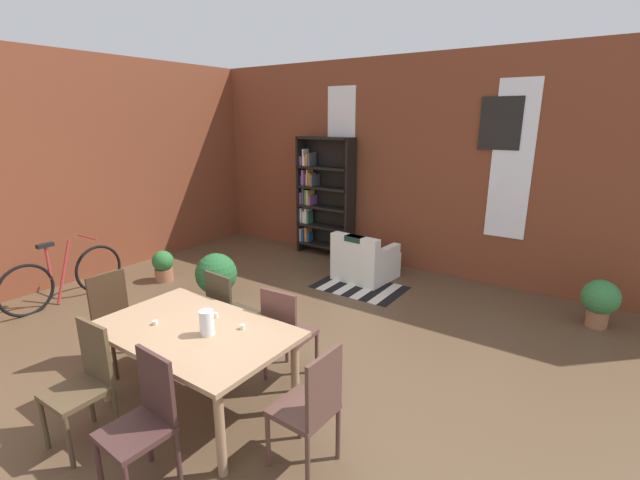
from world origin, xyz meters
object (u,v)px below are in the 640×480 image
Objects in this scene: vase_on_table at (207,323)px; dining_chair_near_right at (144,419)px; dining_chair_near_left at (84,380)px; dining_chair_far_right at (286,331)px; potted_plant_window at (600,300)px; dining_chair_far_left at (229,311)px; dining_chair_head_left at (116,317)px; armchair_white at (364,262)px; dining_table at (194,337)px; bookshelf_tall at (322,196)px; dining_chair_head_right at (311,406)px; bicycle_second at (64,278)px; potted_plant_corner at (216,276)px; potted_plant_by_shelf at (163,265)px.

dining_chair_near_right is at bearing -74.50° from vase_on_table.
dining_chair_near_left and dining_chair_far_right have the same top height.
dining_chair_far_right reaches higher than potted_plant_window.
dining_chair_near_right is at bearing -62.85° from dining_chair_far_left.
dining_chair_head_left is (-0.83, 0.75, 0.00)m from dining_chair_near_left.
dining_chair_far_right reaches higher than armchair_white.
dining_table is at bearing 117.11° from dining_chair_near_right.
dining_table is 0.79× the size of bookshelf_tall.
armchair_white is (0.04, 2.82, -0.23)m from dining_chair_far_left.
dining_table reaches higher than potted_plant_window.
dining_table is 4.60m from bookshelf_tall.
dining_chair_near_left and dining_chair_far_left have the same top height.
armchair_white is (1.30, -0.71, -0.80)m from bookshelf_tall.
armchair_white is (-0.35, 3.57, -0.38)m from dining_table.
dining_chair_head_right is (1.21, -0.00, -0.15)m from dining_table.
dining_chair_near_right is 1.76m from dining_chair_head_left.
bookshelf_tall reaches higher than dining_chair_head_right.
dining_chair_far_left is 1.76m from dining_chair_head_right.
bookshelf_tall is 1.27× the size of bicycle_second.
bicycle_second is at bearing -174.48° from dining_chair_far_left.
dining_table is 1.96× the size of armchair_white.
dining_chair_head_left is at bearing -138.28° from dining_chair_far_left.
dining_table is 1.22m from dining_chair_head_right.
dining_chair_far_right is 1.00× the size of dining_chair_far_left.
potted_plant_window is at bearing 51.63° from dining_chair_far_right.
dining_table is 8.10× the size of vase_on_table.
dining_chair_near_right is at bearing -18.35° from bicycle_second.
potted_plant_window is (4.41, -0.53, -0.74)m from bookshelf_tall.
dining_chair_far_right is 1.00× the size of dining_chair_head_left.
dining_chair_near_left is 5.49m from potted_plant_window.
dining_chair_near_right is (0.38, -0.75, -0.15)m from dining_table.
dining_chair_near_left is at bearing -63.88° from potted_plant_corner.
potted_plant_by_shelf is (-3.24, 0.98, -0.26)m from dining_chair_far_right.
dining_chair_near_right reaches higher than potted_plant_corner.
bookshelf_tall is (-2.03, 5.02, 0.56)m from dining_chair_near_right.
potted_plant_corner reaches higher than potted_plant_window.
bicycle_second is 2.08m from potted_plant_corner.
vase_on_table reaches higher than potted_plant_window.
dining_chair_far_right reaches higher than potted_plant_corner.
dining_chair_near_right is 1.99× the size of potted_plant_by_shelf.
dining_chair_near_left is 3.14m from bicycle_second.
bookshelf_tall is at bearing 95.75° from dining_chair_head_left.
potted_plant_window is (3.98, 3.75, -0.17)m from dining_chair_head_left.
potted_plant_by_shelf is at bearing 148.90° from dining_table.
dining_table is 0.85m from dining_chair_near_left.
dining_chair_far_left and dining_chair_head_right have the same top height.
dining_chair_near_left is at bearing -75.88° from bookshelf_tall.
bicycle_second reaches higher than potted_plant_corner.
dining_chair_head_left is (-0.83, -0.74, 0.00)m from dining_chair_far_left.
bicycle_second is 2.40× the size of potted_plant_corner.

